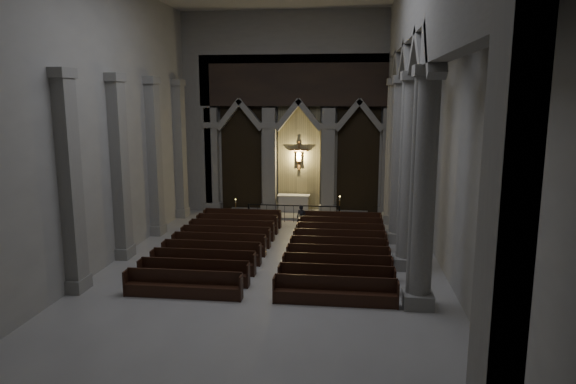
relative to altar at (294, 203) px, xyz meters
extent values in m
plane|color=#A29F99|center=(0.26, -11.23, -0.65)|extent=(24.00, 24.00, 0.00)
cube|color=#9E9C94|center=(0.26, 0.77, 5.35)|extent=(14.00, 0.10, 12.00)
cube|color=#9E9C94|center=(0.26, -23.23, 5.35)|extent=(14.00, 0.10, 12.00)
cube|color=#9E9C94|center=(-6.74, -11.23, 5.35)|extent=(0.10, 24.00, 12.00)
cube|color=#9E9C94|center=(7.26, -11.23, 5.35)|extent=(0.10, 24.00, 12.00)
cube|color=gray|center=(-5.14, 0.27, 2.55)|extent=(0.80, 0.50, 6.40)
cube|color=gray|center=(-5.14, 0.27, -0.40)|extent=(1.05, 0.70, 0.50)
cube|color=gray|center=(-5.14, 0.27, 4.70)|extent=(1.00, 0.65, 0.35)
cube|color=gray|center=(-1.54, 0.27, 2.55)|extent=(0.80, 0.50, 6.40)
cube|color=gray|center=(-1.54, 0.27, -0.40)|extent=(1.05, 0.70, 0.50)
cube|color=gray|center=(-1.54, 0.27, 4.70)|extent=(1.00, 0.65, 0.35)
cube|color=gray|center=(2.06, 0.27, 2.55)|extent=(0.80, 0.50, 6.40)
cube|color=gray|center=(2.06, 0.27, -0.40)|extent=(1.05, 0.70, 0.50)
cube|color=gray|center=(2.06, 0.27, 4.70)|extent=(1.00, 0.65, 0.35)
cube|color=gray|center=(5.66, 0.27, 2.55)|extent=(0.80, 0.50, 6.40)
cube|color=gray|center=(5.66, 0.27, -0.40)|extent=(1.05, 0.70, 0.50)
cube|color=gray|center=(5.66, 0.27, 4.70)|extent=(1.00, 0.65, 0.35)
cube|color=black|center=(-3.34, 0.62, 2.85)|extent=(2.60, 0.15, 7.00)
cube|color=tan|center=(0.26, 0.62, 2.85)|extent=(2.60, 0.15, 7.00)
cube|color=black|center=(3.86, 0.62, 2.85)|extent=(2.60, 0.15, 7.00)
cube|color=black|center=(0.26, 0.27, 7.35)|extent=(12.00, 0.50, 3.00)
cube|color=gray|center=(-5.94, 0.27, 3.85)|extent=(1.60, 0.50, 9.00)
cube|color=gray|center=(6.46, 0.27, 3.85)|extent=(1.60, 0.50, 9.00)
cube|color=gray|center=(0.26, 0.27, 9.85)|extent=(14.00, 0.50, 3.00)
plane|color=#E8BF68|center=(0.26, 0.59, 2.85)|extent=(1.50, 0.00, 1.50)
cube|color=brown|center=(0.26, 0.50, 2.85)|extent=(0.13, 0.08, 1.80)
cube|color=brown|center=(0.26, 0.50, 3.20)|extent=(1.10, 0.08, 0.13)
cube|color=tan|center=(0.26, 0.44, 2.80)|extent=(0.26, 0.10, 0.60)
sphere|color=tan|center=(0.26, 0.44, 3.20)|extent=(0.17, 0.17, 0.17)
cylinder|color=tan|center=(0.00, 0.44, 3.17)|extent=(0.45, 0.08, 0.08)
cylinder|color=tan|center=(0.52, 0.44, 3.17)|extent=(0.45, 0.08, 0.08)
cube|color=gray|center=(5.76, -1.73, -0.40)|extent=(1.00, 1.00, 0.50)
cylinder|color=gray|center=(5.76, -1.73, 3.35)|extent=(0.70, 0.70, 7.50)
cube|color=gray|center=(5.76, -1.73, 7.20)|extent=(0.95, 0.95, 0.35)
cube|color=gray|center=(5.76, -5.73, -0.40)|extent=(1.00, 1.00, 0.50)
cylinder|color=gray|center=(5.76, -5.73, 3.35)|extent=(0.70, 0.70, 7.50)
cube|color=gray|center=(5.76, -5.73, 7.20)|extent=(0.95, 0.95, 0.35)
cube|color=gray|center=(5.76, -9.73, -0.40)|extent=(1.00, 1.00, 0.50)
cylinder|color=gray|center=(5.76, -9.73, 3.35)|extent=(0.70, 0.70, 7.50)
cube|color=gray|center=(5.76, -9.73, 7.20)|extent=(0.95, 0.95, 0.35)
cube|color=gray|center=(5.76, -13.73, -0.40)|extent=(1.00, 1.00, 0.50)
cylinder|color=gray|center=(5.76, -13.73, 3.35)|extent=(0.70, 0.70, 7.50)
cube|color=gray|center=(5.76, -13.73, 7.20)|extent=(0.95, 0.95, 0.35)
cube|color=gray|center=(5.76, 0.17, 3.95)|extent=(0.55, 1.20, 9.20)
cube|color=gray|center=(5.76, -22.63, 3.95)|extent=(0.55, 1.20, 9.20)
cube|color=gray|center=(-6.49, -1.73, -0.40)|extent=(0.60, 1.00, 0.50)
cube|color=gray|center=(-6.49, -1.73, 3.35)|extent=(0.50, 0.80, 7.50)
cube|color=gray|center=(-6.49, -1.73, 7.20)|extent=(0.60, 1.00, 0.35)
cube|color=gray|center=(-6.49, -5.73, -0.40)|extent=(0.60, 1.00, 0.50)
cube|color=gray|center=(-6.49, -5.73, 3.35)|extent=(0.50, 0.80, 7.50)
cube|color=gray|center=(-6.49, -5.73, 7.20)|extent=(0.60, 1.00, 0.35)
cube|color=gray|center=(-6.49, -9.73, -0.40)|extent=(0.60, 1.00, 0.50)
cube|color=gray|center=(-6.49, -9.73, 3.35)|extent=(0.50, 0.80, 7.50)
cube|color=gray|center=(-6.49, -9.73, 7.20)|extent=(0.60, 1.00, 0.35)
cube|color=gray|center=(-6.49, -13.73, -0.40)|extent=(0.60, 1.00, 0.50)
cube|color=gray|center=(-6.49, -13.73, 3.35)|extent=(0.50, 0.80, 7.50)
cube|color=gray|center=(-6.49, -13.73, 7.20)|extent=(0.60, 1.00, 0.35)
cube|color=gray|center=(0.26, -0.63, -0.57)|extent=(8.50, 2.60, 0.15)
cube|color=beige|center=(0.00, 0.00, -0.02)|extent=(1.80, 0.70, 0.95)
cube|color=silver|center=(0.00, 0.00, 0.47)|extent=(1.95, 0.78, 0.04)
cube|color=black|center=(0.26, -2.40, 0.33)|extent=(5.17, 0.05, 0.05)
cube|color=black|center=(-2.32, -2.40, -0.13)|extent=(0.09, 0.09, 1.03)
cube|color=black|center=(2.85, -2.40, -0.13)|extent=(0.09, 0.09, 1.03)
cylinder|color=black|center=(-1.81, -2.40, -0.16)|extent=(0.02, 0.02, 0.95)
cylinder|color=black|center=(-1.29, -2.40, -0.16)|extent=(0.02, 0.02, 0.95)
cylinder|color=black|center=(-0.77, -2.40, -0.16)|extent=(0.02, 0.02, 0.95)
cylinder|color=black|center=(-0.25, -2.40, -0.16)|extent=(0.02, 0.02, 0.95)
cylinder|color=black|center=(0.26, -2.40, -0.16)|extent=(0.02, 0.02, 0.95)
cylinder|color=black|center=(0.78, -2.40, -0.16)|extent=(0.02, 0.02, 0.95)
cylinder|color=black|center=(1.30, -2.40, -0.16)|extent=(0.02, 0.02, 0.95)
cylinder|color=black|center=(1.82, -2.40, -0.16)|extent=(0.02, 0.02, 0.95)
cylinder|color=black|center=(2.33, -2.40, -0.16)|extent=(0.02, 0.02, 0.95)
cylinder|color=olive|center=(-3.11, -2.31, -0.63)|extent=(0.21, 0.21, 0.04)
cylinder|color=olive|center=(-3.11, -2.31, -0.11)|extent=(0.03, 0.03, 1.03)
cylinder|color=olive|center=(-3.11, -2.31, 0.40)|extent=(0.11, 0.11, 0.02)
cylinder|color=#EBE1C6|center=(-3.11, -2.31, 0.50)|extent=(0.04, 0.04, 0.18)
sphere|color=#F6CF56|center=(-3.11, -2.31, 0.60)|extent=(0.04, 0.04, 0.04)
cylinder|color=olive|center=(2.84, -1.90, -0.62)|extent=(0.25, 0.25, 0.05)
cylinder|color=olive|center=(2.84, -1.90, -0.02)|extent=(0.04, 0.04, 1.21)
cylinder|color=olive|center=(2.84, -1.90, 0.59)|extent=(0.13, 0.13, 0.02)
cylinder|color=#EBE1C6|center=(2.84, -1.90, 0.70)|extent=(0.05, 0.05, 0.21)
sphere|color=#F6CF56|center=(2.84, -1.90, 0.82)|extent=(0.05, 0.05, 0.05)
cube|color=black|center=(-2.44, -3.70, -0.42)|extent=(4.23, 0.40, 0.45)
cube|color=black|center=(-2.44, -3.51, 0.06)|extent=(4.23, 0.07, 0.50)
cube|color=black|center=(-4.55, -3.70, -0.20)|extent=(0.06, 0.45, 0.91)
cube|color=black|center=(-0.32, -3.70, -0.20)|extent=(0.06, 0.45, 0.91)
cube|color=black|center=(2.96, -3.70, -0.42)|extent=(4.23, 0.40, 0.45)
cube|color=black|center=(2.96, -3.51, 0.06)|extent=(4.23, 0.07, 0.50)
cube|color=black|center=(0.85, -3.70, -0.20)|extent=(0.06, 0.45, 0.91)
cube|color=black|center=(5.08, -3.70, -0.20)|extent=(0.06, 0.45, 0.91)
cube|color=black|center=(-2.44, -4.98, -0.42)|extent=(4.23, 0.40, 0.45)
cube|color=black|center=(-2.44, -4.78, 0.06)|extent=(4.23, 0.07, 0.50)
cube|color=black|center=(-4.55, -4.98, -0.20)|extent=(0.06, 0.45, 0.91)
cube|color=black|center=(-0.32, -4.98, -0.20)|extent=(0.06, 0.45, 0.91)
cube|color=black|center=(2.96, -4.98, -0.42)|extent=(4.23, 0.40, 0.45)
cube|color=black|center=(2.96, -4.78, 0.06)|extent=(4.23, 0.07, 0.50)
cube|color=black|center=(0.85, -4.98, -0.20)|extent=(0.06, 0.45, 0.91)
cube|color=black|center=(5.08, -4.98, -0.20)|extent=(0.06, 0.45, 0.91)
cube|color=black|center=(-2.44, -6.25, -0.42)|extent=(4.23, 0.40, 0.45)
cube|color=black|center=(-2.44, -6.06, 0.06)|extent=(4.23, 0.07, 0.50)
cube|color=black|center=(-4.55, -6.25, -0.20)|extent=(0.06, 0.45, 0.91)
cube|color=black|center=(-0.32, -6.25, -0.20)|extent=(0.06, 0.45, 0.91)
cube|color=black|center=(2.96, -6.25, -0.42)|extent=(4.23, 0.40, 0.45)
cube|color=black|center=(2.96, -6.06, 0.06)|extent=(4.23, 0.07, 0.50)
cube|color=black|center=(0.85, -6.25, -0.20)|extent=(0.06, 0.45, 0.91)
cube|color=black|center=(5.08, -6.25, -0.20)|extent=(0.06, 0.45, 0.91)
cube|color=black|center=(-2.44, -7.53, -0.42)|extent=(4.23, 0.40, 0.45)
cube|color=black|center=(-2.44, -7.34, 0.06)|extent=(4.23, 0.07, 0.50)
cube|color=black|center=(-4.55, -7.53, -0.20)|extent=(0.06, 0.45, 0.91)
cube|color=black|center=(-0.32, -7.53, -0.20)|extent=(0.06, 0.45, 0.91)
cube|color=black|center=(2.96, -7.53, -0.42)|extent=(4.23, 0.40, 0.45)
cube|color=black|center=(2.96, -7.34, 0.06)|extent=(4.23, 0.07, 0.50)
cube|color=black|center=(0.85, -7.53, -0.20)|extent=(0.06, 0.45, 0.91)
cube|color=black|center=(5.08, -7.53, -0.20)|extent=(0.06, 0.45, 0.91)
cube|color=black|center=(-2.44, -8.80, -0.42)|extent=(4.23, 0.40, 0.45)
cube|color=black|center=(-2.44, -8.61, 0.06)|extent=(4.23, 0.07, 0.50)
cube|color=black|center=(-4.55, -8.80, -0.20)|extent=(0.06, 0.45, 0.91)
cube|color=black|center=(-0.32, -8.80, -0.20)|extent=(0.06, 0.45, 0.91)
cube|color=black|center=(2.96, -8.80, -0.42)|extent=(4.23, 0.40, 0.45)
cube|color=black|center=(2.96, -8.61, 0.06)|extent=(4.23, 0.07, 0.50)
cube|color=black|center=(0.85, -8.80, -0.20)|extent=(0.06, 0.45, 0.91)
cube|color=black|center=(5.08, -8.80, -0.20)|extent=(0.06, 0.45, 0.91)
cube|color=black|center=(-2.44, -10.08, -0.42)|extent=(4.23, 0.40, 0.45)
cube|color=black|center=(-2.44, -9.89, 0.06)|extent=(4.23, 0.07, 0.50)
cube|color=black|center=(-4.55, -10.08, -0.20)|extent=(0.06, 0.45, 0.91)
cube|color=black|center=(-0.32, -10.08, -0.20)|extent=(0.06, 0.45, 0.91)
cube|color=black|center=(2.96, -10.08, -0.42)|extent=(4.23, 0.40, 0.45)
cube|color=black|center=(2.96, -9.89, 0.06)|extent=(4.23, 0.07, 0.50)
cube|color=black|center=(0.85, -10.08, -0.20)|extent=(0.06, 0.45, 0.91)
cube|color=black|center=(5.08, -10.08, -0.20)|extent=(0.06, 0.45, 0.91)
cube|color=black|center=(-2.44, -11.36, -0.42)|extent=(4.23, 0.40, 0.45)
cube|color=black|center=(-2.44, -11.16, 0.06)|extent=(4.23, 0.07, 0.50)
cube|color=black|center=(-4.55, -11.36, -0.20)|extent=(0.06, 0.45, 0.91)
cube|color=black|center=(-0.32, -11.36, -0.20)|extent=(0.06, 0.45, 0.91)
cube|color=black|center=(2.96, -11.36, -0.42)|extent=(4.23, 0.40, 0.45)
cube|color=black|center=(2.96, -11.16, 0.06)|extent=(4.23, 0.07, 0.50)
cube|color=black|center=(0.85, -11.36, -0.20)|extent=(0.06, 0.45, 0.91)
cube|color=black|center=(5.08, -11.36, -0.20)|extent=(0.06, 0.45, 0.91)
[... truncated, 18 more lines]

